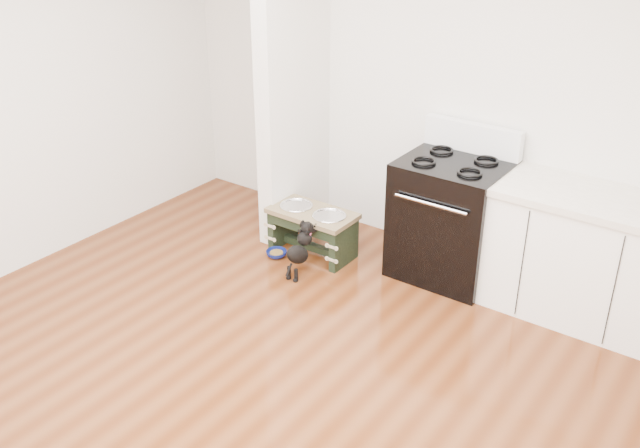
# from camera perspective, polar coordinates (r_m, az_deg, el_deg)

# --- Properties ---
(ground) EXTENTS (5.00, 5.00, 0.00)m
(ground) POSITION_cam_1_polar(r_m,az_deg,el_deg) (4.30, -6.68, -14.79)
(ground) COLOR #4F230E
(ground) RESTS_ON ground
(room_shell) EXTENTS (5.00, 5.00, 5.00)m
(room_shell) POSITION_cam_1_polar(r_m,az_deg,el_deg) (3.45, -8.10, 5.83)
(room_shell) COLOR silver
(room_shell) RESTS_ON ground
(partition_wall) EXTENTS (0.15, 0.80, 2.70)m
(partition_wall) POSITION_cam_1_polar(r_m,az_deg,el_deg) (5.78, -2.15, 11.81)
(partition_wall) COLOR silver
(partition_wall) RESTS_ON ground
(oven_range) EXTENTS (0.76, 0.69, 1.14)m
(oven_range) POSITION_cam_1_polar(r_m,az_deg,el_deg) (5.44, 10.38, 0.55)
(oven_range) COLOR black
(oven_range) RESTS_ON ground
(cabinet_run) EXTENTS (1.24, 0.64, 0.91)m
(cabinet_run) POSITION_cam_1_polar(r_m,az_deg,el_deg) (5.18, 20.18, -2.44)
(cabinet_run) COLOR white
(cabinet_run) RESTS_ON ground
(dog_feeder) EXTENTS (0.70, 0.37, 0.40)m
(dog_feeder) POSITION_cam_1_polar(r_m,az_deg,el_deg) (5.71, -0.64, 0.03)
(dog_feeder) COLOR black
(dog_feeder) RESTS_ON ground
(puppy) EXTENTS (0.12, 0.36, 0.43)m
(puppy) POSITION_cam_1_polar(r_m,az_deg,el_deg) (5.43, -1.58, -1.92)
(puppy) COLOR black
(puppy) RESTS_ON ground
(floor_bowl) EXTENTS (0.22, 0.22, 0.05)m
(floor_bowl) POSITION_cam_1_polar(r_m,az_deg,el_deg) (5.78, -3.50, -2.39)
(floor_bowl) COLOR #0C1659
(floor_bowl) RESTS_ON ground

